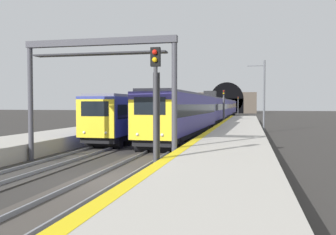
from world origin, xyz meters
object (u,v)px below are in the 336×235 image
train_adjacent_platform (182,110)px  railway_signal_mid (224,105)px  train_main_approaching (217,109)px  overhead_signal_gantry (99,69)px  railway_signal_far (238,104)px  railway_signal_near (156,104)px  catenary_mast_far (264,95)px

train_adjacent_platform → railway_signal_mid: bearing=77.0°
train_main_approaching → overhead_signal_gantry: (-44.60, 2.16, 2.65)m
overhead_signal_gantry → train_main_approaching: bearing=-2.8°
railway_signal_far → overhead_signal_gantry: (-96.07, 4.09, 1.79)m
train_adjacent_platform → train_main_approaching: bearing=154.8°
train_adjacent_platform → railway_signal_far: 60.92m
train_main_approaching → railway_signal_near: (-48.43, -1.93, 0.82)m
train_adjacent_platform → overhead_signal_gantry: (-35.48, -2.16, 2.76)m
railway_signal_far → train_main_approaching: bearing=-2.2°
train_main_approaching → train_adjacent_platform: bearing=-23.6°
train_main_approaching → railway_signal_near: 48.47m
overhead_signal_gantry → railway_signal_mid: bearing=-6.9°
railway_signal_mid → railway_signal_far: railway_signal_far is taller
overhead_signal_gantry → catenary_mast_far: catenary_mast_far is taller
catenary_mast_far → train_main_approaching: bearing=18.5°
railway_signal_mid → train_adjacent_platform: bearing=-103.1°
railway_signal_mid → train_main_approaching: bearing=-169.6°
train_adjacent_platform → catenary_mast_far: bearing=43.7°
train_adjacent_platform → railway_signal_near: (-39.31, -6.25, 0.93)m
railway_signal_mid → railway_signal_far: (62.05, 0.00, 0.16)m
train_main_approaching → catenary_mast_far: (-21.07, -7.06, 1.76)m
railway_signal_mid → catenary_mast_far: 11.73m
train_main_approaching → train_adjacent_platform: 10.09m
railway_signal_far → overhead_signal_gantry: overhead_signal_gantry is taller
overhead_signal_gantry → catenary_mast_far: size_ratio=1.05×
catenary_mast_far → overhead_signal_gantry: bearing=158.6°
train_main_approaching → train_adjacent_platform: train_main_approaching is taller
railway_signal_far → catenary_mast_far: bearing=4.0°
railway_signal_near → overhead_signal_gantry: 5.90m
railway_signal_near → catenary_mast_far: (27.36, -5.13, 0.94)m
train_main_approaching → catenary_mast_far: size_ratio=10.37×
railway_signal_near → railway_signal_far: size_ratio=0.99×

